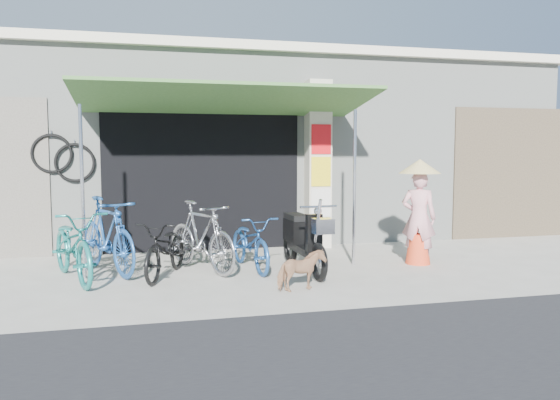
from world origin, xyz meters
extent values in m
plane|color=#ACA89C|center=(0.00, 0.00, 0.00)|extent=(80.00, 80.00, 0.00)
cube|color=#A8AEA6|center=(0.00, 5.10, 1.75)|extent=(12.00, 5.00, 3.50)
cube|color=beige|center=(0.00, 5.10, 3.58)|extent=(12.30, 5.30, 0.16)
cube|color=black|center=(-1.20, 2.58, 1.25)|extent=(3.40, 0.06, 2.50)
cube|color=black|center=(-1.20, 2.59, 0.55)|extent=(3.06, 0.04, 1.10)
torus|color=black|center=(-3.30, 2.54, 1.55)|extent=(0.65, 0.05, 0.65)
cylinder|color=silver|center=(-3.30, 2.56, 1.87)|extent=(0.02, 0.02, 0.12)
torus|color=black|center=(-3.65, 2.54, 1.70)|extent=(0.65, 0.05, 0.65)
cylinder|color=silver|center=(-3.65, 2.56, 2.02)|extent=(0.02, 0.02, 0.12)
cube|color=beige|center=(0.85, 2.45, 1.50)|extent=(0.42, 0.42, 3.00)
cube|color=red|center=(0.85, 2.23, 1.95)|extent=(0.36, 0.02, 0.52)
cube|color=yellow|center=(0.85, 2.23, 1.38)|extent=(0.36, 0.02, 0.52)
cube|color=silver|center=(0.85, 2.23, 0.82)|extent=(0.36, 0.02, 0.50)
cube|color=#3A662E|center=(-0.90, 1.65, 2.55)|extent=(4.60, 1.88, 0.35)
cylinder|color=silver|center=(-3.00, 0.75, 1.18)|extent=(0.05, 0.05, 2.36)
cylinder|color=silver|center=(0.90, 0.75, 1.18)|extent=(0.05, 0.05, 2.36)
cube|color=brown|center=(5.00, 2.59, 1.30)|extent=(2.60, 0.06, 2.60)
imported|color=#19746E|center=(-3.12, 0.66, 0.48)|extent=(1.23, 1.93, 0.96)
imported|color=#1E4C8C|center=(-2.72, 1.06, 0.54)|extent=(1.26, 1.85, 1.09)
imported|color=black|center=(-1.91, 0.59, 0.40)|extent=(1.03, 1.60, 0.79)
imported|color=#9A999E|center=(-1.41, 0.88, 0.51)|extent=(1.19, 1.73, 1.02)
imported|color=navy|center=(-0.69, 0.80, 0.40)|extent=(0.76, 1.60, 0.81)
imported|color=tan|center=(-0.32, -0.57, 0.26)|extent=(0.66, 0.43, 0.51)
torus|color=black|center=(0.05, -0.16, 0.26)|extent=(0.11, 0.52, 0.52)
torus|color=black|center=(-0.01, 1.11, 0.26)|extent=(0.11, 0.52, 0.52)
cube|color=black|center=(0.02, 0.48, 0.33)|extent=(0.26, 0.94, 0.10)
cube|color=black|center=(0.01, 0.82, 0.55)|extent=(0.28, 0.55, 0.33)
cube|color=black|center=(0.01, 0.82, 0.76)|extent=(0.26, 0.55, 0.09)
cube|color=black|center=(0.04, 0.03, 0.61)|extent=(0.22, 0.11, 0.55)
cylinder|color=silver|center=(0.05, -0.13, 1.00)|extent=(0.51, 0.05, 0.03)
cube|color=silver|center=(0.06, -0.31, 0.77)|extent=(0.26, 0.21, 0.20)
imported|color=#D38E95|center=(1.90, 0.60, 0.72)|extent=(0.63, 0.59, 1.44)
cone|color=red|center=(1.90, 0.60, 0.23)|extent=(0.38, 0.38, 0.46)
cone|color=#DDC577|center=(1.90, 0.60, 1.51)|extent=(0.64, 0.64, 0.22)
camera|label=1|loc=(-2.15, -6.99, 1.72)|focal=35.00mm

